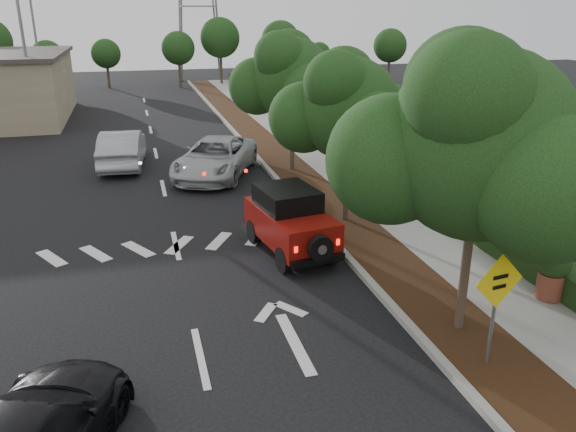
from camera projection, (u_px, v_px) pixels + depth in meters
name	position (u px, v px, depth m)	size (l,w,h in m)	color
ground	(200.00, 357.00, 11.42)	(120.00, 120.00, 0.00)	black
curb	(275.00, 178.00, 23.40)	(0.20, 70.00, 0.15)	#9E9B93
planting_strip	(298.00, 176.00, 23.65)	(1.80, 70.00, 0.12)	black
sidewalk	(341.00, 173.00, 24.12)	(2.00, 70.00, 0.12)	gray
hedge	(371.00, 163.00, 24.35)	(0.80, 70.00, 0.80)	black
transmission_tower	(202.00, 80.00, 56.36)	(7.00, 4.00, 28.00)	slate
street_tree_near	(458.00, 331.00, 12.36)	(3.80, 3.80, 5.92)	black
street_tree_mid	(345.00, 222.00, 18.69)	(3.20, 3.20, 5.32)	black
street_tree_far	(292.00, 171.00, 24.58)	(3.40, 3.40, 5.62)	black
light_pole_a	(37.00, 129.00, 33.34)	(2.00, 0.22, 9.00)	slate
light_pole_b	(45.00, 100.00, 43.95)	(2.00, 0.22, 9.00)	slate
red_jeep	(288.00, 220.00, 16.21)	(2.11, 3.81, 1.88)	black
silver_suv_ahead	(215.00, 158.00, 23.70)	(2.60, 5.64, 1.57)	#ADB1B5
silver_sedan_oncoming	(122.00, 148.00, 25.14)	(1.73, 4.97, 1.64)	#A1A5A9
parked_suv	(16.00, 115.00, 33.67)	(1.70, 4.23, 1.44)	#A1A3A9
speed_hump_sign	(497.00, 295.00, 10.51)	(1.09, 0.17, 2.34)	slate
terracotta_planter	(554.00, 267.00, 13.27)	(0.80, 0.80, 1.39)	brown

